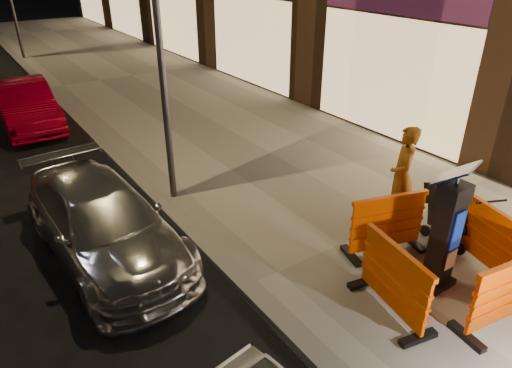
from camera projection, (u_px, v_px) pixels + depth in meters
ground_plane at (249, 293)px, 6.54m from camera, size 120.00×120.00×0.00m
sidewalk at (391, 225)px, 8.01m from camera, size 6.00×60.00×0.15m
kerb at (249, 289)px, 6.50m from camera, size 0.30×60.00×0.15m
parking_kiosk at (446, 231)px, 6.08m from camera, size 0.68×0.68×1.78m
barrier_front at (507, 294)px, 5.57m from camera, size 1.34×0.71×0.99m
barrier_back at (387, 224)px, 6.96m from camera, size 1.37×0.87×0.99m
barrier_kerbside at (394, 280)px, 5.79m from camera, size 0.77×1.35×0.99m
barrier_bldgside at (480, 233)px, 6.74m from camera, size 0.85×1.37×0.99m
car_silver at (109, 253)px, 7.39m from camera, size 1.86×4.13×1.17m
car_red at (30, 127)px, 12.59m from camera, size 1.38×3.79×1.24m
man at (402, 176)px, 7.62m from camera, size 0.74×0.74×1.73m
stroller at (452, 214)px, 7.24m from camera, size 0.78×0.92×0.98m
street_lamp_mid at (159, 34)px, 7.40m from camera, size 0.12×0.12×6.00m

